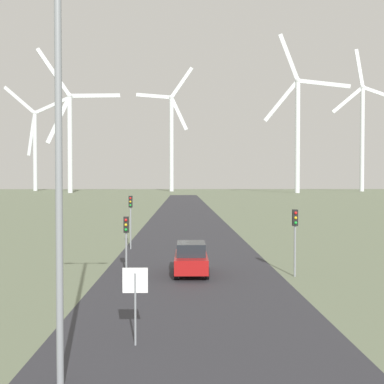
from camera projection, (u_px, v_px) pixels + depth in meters
The scene contains 12 objects.
road_surface at pixel (187, 227), 51.07m from camera, with size 10.00×240.00×0.01m.
streetlamp at pixel (59, 126), 11.23m from camera, with size 2.83×0.32×10.75m.
stop_sign_near at pixel (135, 291), 14.29m from camera, with size 0.81×0.07×2.49m.
traffic_light_post_near_left at pixel (126, 232), 25.23m from camera, with size 0.28×0.34×3.25m.
traffic_light_post_near_right at pixel (295, 227), 24.59m from camera, with size 0.28×0.34×3.70m.
traffic_light_post_mid_left at pixel (131, 210), 34.53m from camera, with size 0.28×0.34×4.13m.
car_approaching at pixel (191, 258), 25.16m from camera, with size 1.88×4.12×1.83m.
wind_turbine_far_left at pixel (35, 141), 247.23m from camera, with size 40.43×9.29×58.55m.
wind_turbine_left at pixel (70, 131), 202.75m from camera, with size 34.52×17.69×63.72m.
wind_turbine_center at pixel (172, 134), 234.87m from camera, with size 30.04×3.08×64.89m.
wind_turbine_right at pixel (298, 123), 202.35m from camera, with size 36.56×11.02×72.33m.
wind_turbine_far_right at pixel (362, 129), 233.39m from camera, with size 34.85×2.79×73.94m.
Camera 1 is at (-0.50, -2.96, 5.24)m, focal length 42.00 mm.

